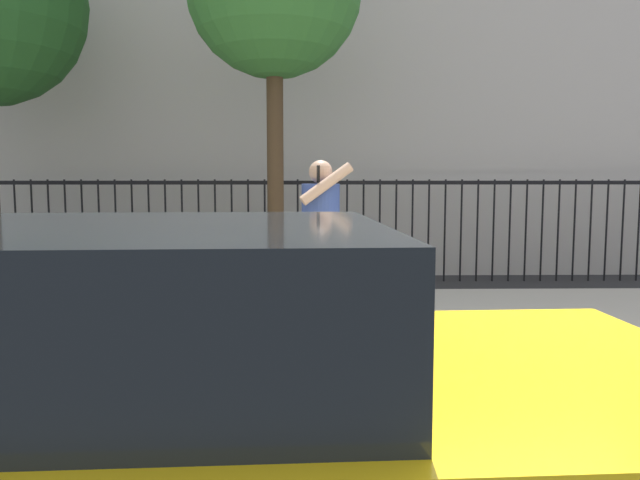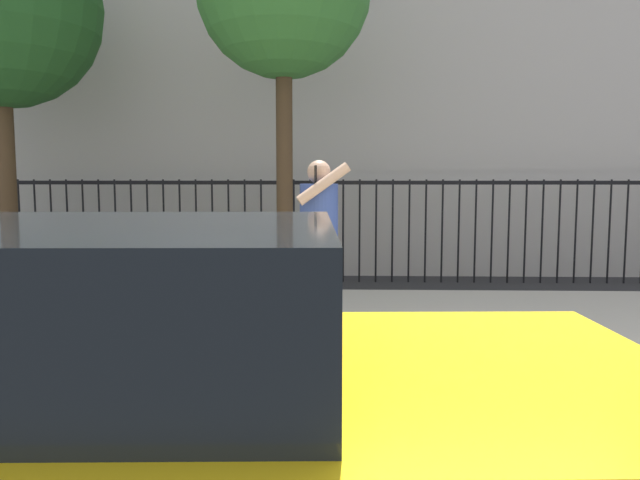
% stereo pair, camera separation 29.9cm
% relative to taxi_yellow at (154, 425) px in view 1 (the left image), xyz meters
% --- Properties ---
extents(ground_plane, '(60.00, 60.00, 0.00)m').
position_rel_taxi_yellow_xyz_m(ground_plane, '(1.83, 1.41, -0.70)').
color(ground_plane, '#28282B').
extents(sidewalk, '(28.00, 4.40, 0.15)m').
position_rel_taxi_yellow_xyz_m(sidewalk, '(1.83, 3.61, -0.63)').
color(sidewalk, '#B2ADA3').
rests_on(sidewalk, ground).
extents(building_facade, '(28.00, 4.00, 9.42)m').
position_rel_taxi_yellow_xyz_m(building_facade, '(1.83, 9.91, 4.01)').
color(building_facade, '#BCB7B2').
rests_on(building_facade, ground).
extents(iron_fence, '(12.03, 0.04, 1.60)m').
position_rel_taxi_yellow_xyz_m(iron_fence, '(1.83, 7.31, 0.32)').
color(iron_fence, black).
rests_on(iron_fence, ground).
extents(taxi_yellow, '(4.27, 2.00, 1.45)m').
position_rel_taxi_yellow_xyz_m(taxi_yellow, '(0.00, 0.00, 0.00)').
color(taxi_yellow, yellow).
rests_on(taxi_yellow, ground).
extents(pedestrian_on_phone, '(0.49, 0.70, 1.63)m').
position_rel_taxi_yellow_xyz_m(pedestrian_on_phone, '(0.69, 3.28, 0.39)').
color(pedestrian_on_phone, tan).
rests_on(pedestrian_on_phone, sidewalk).
extents(street_bench, '(1.60, 0.45, 0.95)m').
position_rel_taxi_yellow_xyz_m(street_bench, '(-2.29, 4.78, -0.05)').
color(street_bench, brown).
rests_on(street_bench, sidewalk).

